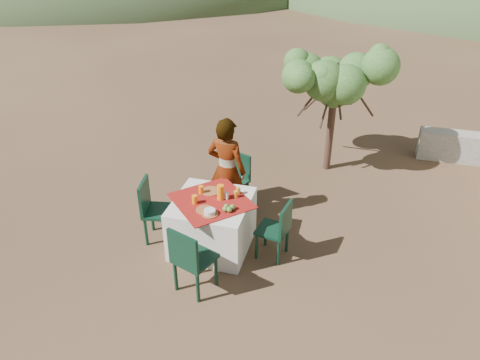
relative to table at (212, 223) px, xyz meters
The scene contains 19 objects.
ground 0.79m from the table, 24.07° to the left, with size 160.00×160.00×0.00m, color #3D291B.
table is the anchor object (origin of this frame).
chair_far 1.15m from the table, 88.85° to the left, with size 0.51×0.51×0.86m.
chair_near 0.95m from the table, 87.76° to the right, with size 0.56×0.56×0.95m.
chair_left 0.86m from the table, behind, with size 0.50×0.50×0.94m.
chair_right 0.92m from the table, ahead, with size 0.46×0.46×0.86m.
person 0.86m from the table, 90.33° to the left, with size 0.60×0.40×1.65m, color #8C6651.
shrub_tree 3.32m from the table, 63.62° to the left, with size 1.71×1.67×2.01m.
plate_far 0.45m from the table, 110.41° to the left, with size 0.26×0.26×0.01m, color brown.
plate_near 0.46m from the table, 92.25° to the right, with size 0.23×0.23×0.01m, color brown.
glass_far 0.50m from the table, 144.32° to the left, with size 0.07×0.07×0.11m, color orange.
glass_near 0.50m from the table, 147.08° to the right, with size 0.07×0.07×0.12m, color orange.
juice_pitcher 0.51m from the table, 30.70° to the left, with size 0.10×0.10×0.21m, color orange.
bowl_plate 0.51m from the table, 74.92° to the right, with size 0.22×0.22×0.01m, color brown.
white_bowl 0.53m from the table, 74.92° to the right, with size 0.15×0.15×0.05m, color silver.
jar_left 0.55m from the table, 29.02° to the left, with size 0.06×0.06×0.09m, color orange.
jar_right 0.59m from the table, 41.52° to the left, with size 0.06×0.06×0.10m, color orange.
napkin_holder 0.47m from the table, 28.42° to the left, with size 0.08×0.05×0.10m, color silver.
fruit_cluster 0.54m from the table, 30.35° to the right, with size 0.15×0.14×0.08m.
Camera 1 is at (1.13, -5.27, 4.19)m, focal length 35.00 mm.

